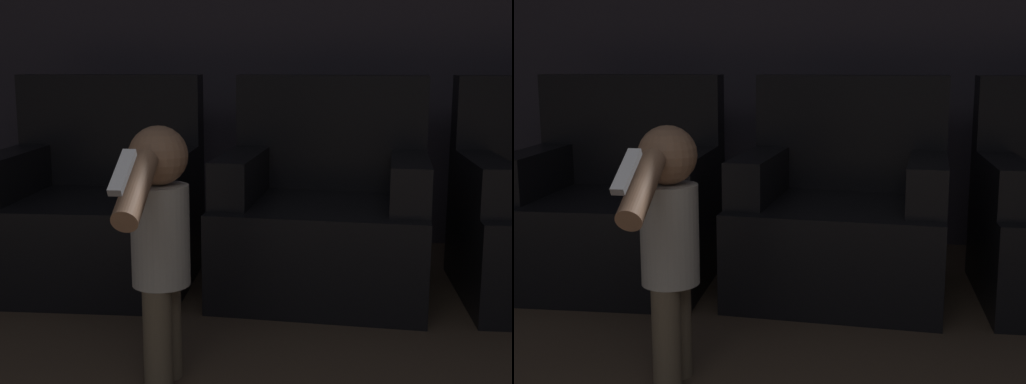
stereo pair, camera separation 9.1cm
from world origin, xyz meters
The scene contains 4 objects.
wall_back centered at (0.00, 4.50, 1.30)m, with size 8.40×0.05×2.60m.
armchair_left centered at (-0.81, 3.61, 0.33)m, with size 0.91×0.84×0.96m.
armchair_middle centered at (0.24, 3.61, 0.33)m, with size 0.96×0.89×0.96m.
person_toddler centered at (-0.25, 2.56, 0.49)m, with size 0.18×0.58×0.83m.
Camera 2 is at (0.37, 0.48, 1.03)m, focal length 50.00 mm.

